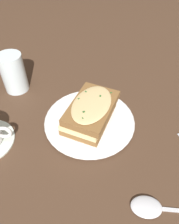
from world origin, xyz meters
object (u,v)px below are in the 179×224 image
object	(u,v)px
dinner_plate	(90,121)
sandwich	(90,112)
spoon	(151,207)
water_glass	(13,73)

from	to	relation	value
dinner_plate	sandwich	bearing A→B (deg)	32.80
dinner_plate	spoon	xyz separation A→B (m)	(0.25, -0.00, -0.01)
water_glass	spoon	xyz separation A→B (m)	(0.49, 0.13, -0.05)
spoon	water_glass	bearing A→B (deg)	48.44
dinner_plate	sandwich	world-z (taller)	sandwich
sandwich	water_glass	world-z (taller)	water_glass
water_glass	dinner_plate	bearing A→B (deg)	27.90
sandwich	water_glass	xyz separation A→B (m)	(-0.24, -0.13, 0.01)
water_glass	spoon	distance (m)	0.51
dinner_plate	water_glass	world-z (taller)	water_glass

